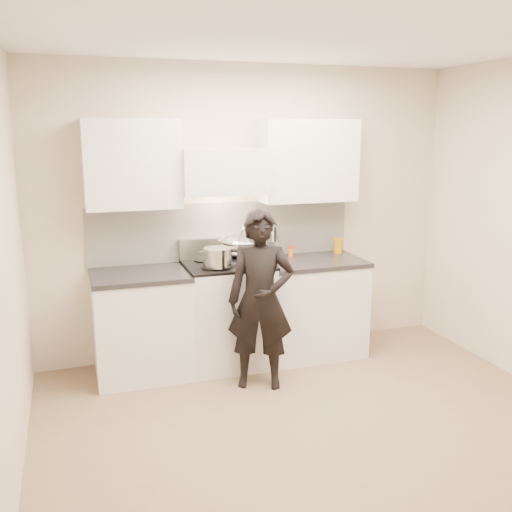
{
  "coord_description": "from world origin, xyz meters",
  "views": [
    {
      "loc": [
        -1.61,
        -3.34,
        2.11
      ],
      "look_at": [
        -0.16,
        1.05,
        1.08
      ],
      "focal_mm": 40.0,
      "sensor_mm": 36.0,
      "label": 1
    }
  ],
  "objects_px": {
    "stove": "(228,313)",
    "utensil_crock": "(274,248)",
    "wok": "(240,245)",
    "person": "(261,300)",
    "counter_right": "(312,306)"
  },
  "relations": [
    {
      "from": "wok",
      "to": "person",
      "type": "relative_size",
      "value": 0.34
    },
    {
      "from": "wok",
      "to": "utensil_crock",
      "type": "bearing_deg",
      "value": 8.11
    },
    {
      "from": "wok",
      "to": "person",
      "type": "xyz_separation_m",
      "value": [
        -0.03,
        -0.68,
        -0.32
      ]
    },
    {
      "from": "stove",
      "to": "utensil_crock",
      "type": "xyz_separation_m",
      "value": [
        0.52,
        0.19,
        0.54
      ]
    },
    {
      "from": "utensil_crock",
      "to": "person",
      "type": "bearing_deg",
      "value": -117.85
    },
    {
      "from": "counter_right",
      "to": "person",
      "type": "xyz_separation_m",
      "value": [
        -0.7,
        -0.54,
        0.28
      ]
    },
    {
      "from": "stove",
      "to": "person",
      "type": "bearing_deg",
      "value": -76.38
    },
    {
      "from": "stove",
      "to": "counter_right",
      "type": "relative_size",
      "value": 1.04
    },
    {
      "from": "stove",
      "to": "wok",
      "type": "distance_m",
      "value": 0.63
    },
    {
      "from": "wok",
      "to": "utensil_crock",
      "type": "distance_m",
      "value": 0.36
    },
    {
      "from": "counter_right",
      "to": "wok",
      "type": "xyz_separation_m",
      "value": [
        -0.67,
        0.14,
        0.61
      ]
    },
    {
      "from": "wok",
      "to": "person",
      "type": "distance_m",
      "value": 0.75
    },
    {
      "from": "wok",
      "to": "utensil_crock",
      "type": "height_order",
      "value": "wok"
    },
    {
      "from": "utensil_crock",
      "to": "person",
      "type": "distance_m",
      "value": 0.87
    },
    {
      "from": "stove",
      "to": "counter_right",
      "type": "xyz_separation_m",
      "value": [
        0.83,
        0.0,
        -0.01
      ]
    }
  ]
}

